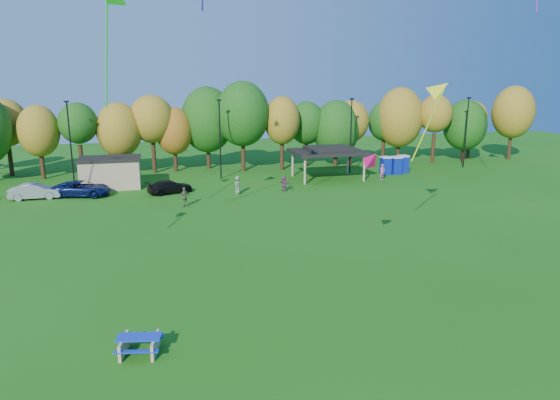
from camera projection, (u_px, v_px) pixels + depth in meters
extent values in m
plane|color=#19600F|center=(306.00, 366.00, 19.87)|extent=(160.00, 160.00, 0.00)
cylinder|color=black|center=(10.00, 160.00, 59.62)|extent=(0.50, 0.50, 3.79)
ellipsoid|color=olive|center=(6.00, 123.00, 58.59)|extent=(4.94, 4.94, 5.58)
cylinder|color=black|center=(42.00, 165.00, 57.60)|extent=(0.50, 0.50, 3.34)
ellipsoid|color=olive|center=(39.00, 131.00, 56.70)|extent=(4.61, 4.61, 5.88)
cylinder|color=black|center=(82.00, 161.00, 58.42)|extent=(0.50, 0.50, 3.82)
ellipsoid|color=#144C0F|center=(78.00, 123.00, 57.38)|extent=(4.43, 4.43, 4.73)
cylinder|color=black|center=(121.00, 162.00, 60.16)|extent=(0.50, 0.50, 3.25)
ellipsoid|color=olive|center=(119.00, 130.00, 59.28)|extent=(5.33, 5.33, 6.53)
cylinder|color=black|center=(154.00, 157.00, 61.54)|extent=(0.50, 0.50, 3.96)
ellipsoid|color=olive|center=(152.00, 119.00, 60.46)|extent=(5.31, 5.31, 5.82)
cylinder|color=black|center=(176.00, 159.00, 62.52)|extent=(0.50, 0.50, 3.05)
ellipsoid|color=#995914|center=(174.00, 131.00, 61.70)|extent=(4.54, 4.54, 5.87)
cylinder|color=black|center=(208.00, 154.00, 64.58)|extent=(0.50, 0.50, 3.77)
ellipsoid|color=#144C0F|center=(207.00, 120.00, 63.56)|extent=(6.69, 6.69, 8.35)
cylinder|color=black|center=(243.00, 154.00, 62.67)|extent=(0.50, 0.50, 4.28)
ellipsoid|color=#144C0F|center=(243.00, 114.00, 61.51)|extent=(6.64, 6.64, 8.01)
cylinder|color=black|center=(282.00, 155.00, 63.61)|extent=(0.50, 0.50, 3.76)
ellipsoid|color=olive|center=(282.00, 120.00, 62.59)|extent=(4.49, 4.49, 6.02)
cylinder|color=black|center=(306.00, 153.00, 66.50)|extent=(0.50, 0.50, 3.43)
ellipsoid|color=#144C0F|center=(307.00, 123.00, 65.57)|extent=(4.77, 4.77, 5.63)
cylinder|color=black|center=(335.00, 155.00, 66.66)|extent=(0.50, 0.50, 2.95)
ellipsoid|color=#144C0F|center=(336.00, 129.00, 65.86)|extent=(6.14, 6.14, 7.54)
cylinder|color=black|center=(350.00, 152.00, 67.58)|extent=(0.50, 0.50, 3.52)
ellipsoid|color=olive|center=(351.00, 121.00, 66.62)|extent=(4.78, 4.78, 5.53)
cylinder|color=black|center=(383.00, 149.00, 70.51)|extent=(0.50, 0.50, 3.39)
ellipsoid|color=#144C0F|center=(384.00, 121.00, 69.60)|extent=(4.54, 4.54, 5.46)
cylinder|color=black|center=(398.00, 149.00, 69.66)|extent=(0.50, 0.50, 3.72)
ellipsoid|color=olive|center=(400.00, 118.00, 68.65)|extent=(6.32, 6.32, 8.24)
cylinder|color=black|center=(433.00, 148.00, 68.80)|extent=(0.50, 0.50, 4.06)
ellipsoid|color=olive|center=(436.00, 114.00, 67.70)|extent=(4.50, 4.50, 5.13)
cylinder|color=black|center=(463.00, 150.00, 70.64)|extent=(0.50, 0.50, 3.05)
ellipsoid|color=#144C0F|center=(465.00, 125.00, 69.81)|extent=(5.97, 5.97, 7.05)
cylinder|color=black|center=(468.00, 147.00, 72.49)|extent=(0.50, 0.50, 3.55)
ellipsoid|color=olive|center=(471.00, 118.00, 71.53)|extent=(4.60, 4.60, 4.99)
cylinder|color=black|center=(510.00, 145.00, 72.02)|extent=(0.50, 0.50, 4.07)
ellipsoid|color=olive|center=(513.00, 112.00, 70.92)|extent=(5.83, 5.83, 7.42)
cylinder|color=black|center=(71.00, 144.00, 53.18)|extent=(0.16, 0.16, 9.00)
cube|color=black|center=(66.00, 101.00, 52.14)|extent=(0.50, 0.25, 0.18)
cylinder|color=black|center=(220.00, 140.00, 57.01)|extent=(0.16, 0.16, 9.00)
cube|color=black|center=(219.00, 100.00, 55.97)|extent=(0.50, 0.25, 0.18)
cylinder|color=black|center=(351.00, 136.00, 60.85)|extent=(0.16, 0.16, 9.00)
cube|color=black|center=(352.00, 99.00, 59.80)|extent=(0.50, 0.25, 0.18)
cylinder|color=black|center=(466.00, 133.00, 64.68)|extent=(0.16, 0.16, 9.00)
cube|color=black|center=(469.00, 98.00, 63.63)|extent=(0.50, 0.25, 0.18)
cube|color=tan|center=(111.00, 174.00, 52.95)|extent=(6.00, 4.00, 3.00)
cube|color=black|center=(110.00, 159.00, 52.57)|extent=(6.30, 4.30, 0.25)
cylinder|color=tan|center=(305.00, 171.00, 54.56)|extent=(0.24, 0.24, 3.00)
cylinder|color=tan|center=(364.00, 168.00, 56.24)|extent=(0.24, 0.24, 3.00)
cylinder|color=tan|center=(293.00, 164.00, 59.27)|extent=(0.24, 0.24, 3.00)
cylinder|color=tan|center=(348.00, 162.00, 60.95)|extent=(0.24, 0.24, 3.00)
cube|color=black|center=(328.00, 152.00, 57.37)|extent=(8.20, 6.20, 0.35)
cube|color=black|center=(328.00, 148.00, 57.28)|extent=(5.00, 3.50, 0.45)
cube|color=#0B2095|center=(386.00, 166.00, 60.66)|extent=(1.10, 1.10, 2.00)
cube|color=silver|center=(386.00, 157.00, 60.41)|extent=(1.15, 1.15, 0.18)
cube|color=#0B2095|center=(396.00, 166.00, 60.77)|extent=(1.10, 1.10, 2.00)
cube|color=silver|center=(397.00, 157.00, 60.52)|extent=(1.15, 1.15, 0.18)
cube|color=#0B2095|center=(403.00, 165.00, 61.74)|extent=(1.10, 1.10, 2.00)
cube|color=silver|center=(404.00, 156.00, 61.48)|extent=(1.15, 1.15, 0.18)
cube|color=tan|center=(124.00, 346.00, 20.70)|extent=(0.41, 1.44, 0.72)
cube|color=tan|center=(155.00, 345.00, 20.76)|extent=(0.41, 1.44, 0.72)
cube|color=#1537BC|center=(139.00, 337.00, 20.64)|extent=(1.91, 1.10, 0.06)
cube|color=#1537BC|center=(136.00, 352.00, 20.11)|extent=(1.81, 0.61, 0.05)
cube|color=#1537BC|center=(143.00, 336.00, 21.32)|extent=(1.81, 0.61, 0.05)
imported|color=#939397|center=(35.00, 191.00, 47.91)|extent=(4.70, 1.82, 1.53)
imported|color=#0C184C|center=(82.00, 189.00, 49.06)|extent=(6.00, 3.80, 1.54)
imported|color=black|center=(170.00, 187.00, 50.42)|extent=(4.91, 3.26, 1.32)
imported|color=#8B396D|center=(284.00, 184.00, 51.27)|extent=(1.10, 1.54, 1.61)
imported|color=#678057|center=(238.00, 185.00, 50.00)|extent=(0.89, 1.06, 1.85)
imported|color=#C35C92|center=(382.00, 172.00, 57.23)|extent=(0.77, 0.62, 1.84)
imported|color=#5A6A41|center=(185.00, 197.00, 44.97)|extent=(1.13, 0.88, 1.79)
cone|color=#C50A50|center=(372.00, 159.00, 27.80)|extent=(1.50, 1.62, 1.30)
cylinder|color=#1CD625|center=(107.00, 47.00, 27.27)|extent=(0.82, 2.41, 6.61)
cone|color=#C6D616|center=(440.00, 89.00, 32.52)|extent=(2.30, 2.18, 1.86)
cylinder|color=#C6D616|center=(428.00, 126.00, 31.95)|extent=(1.55, 1.09, 4.73)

